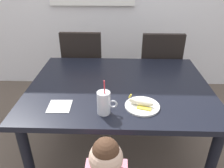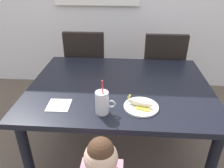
# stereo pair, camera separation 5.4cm
# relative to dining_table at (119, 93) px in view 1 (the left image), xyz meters

# --- Properties ---
(ground_plane) EXTENTS (24.00, 24.00, 0.00)m
(ground_plane) POSITION_rel_dining_table_xyz_m (0.00, 0.00, -0.64)
(ground_plane) COLOR brown
(dining_table) EXTENTS (1.41, 1.09, 0.72)m
(dining_table) POSITION_rel_dining_table_xyz_m (0.00, 0.00, 0.00)
(dining_table) COLOR black
(dining_table) RESTS_ON ground
(dining_chair_left) EXTENTS (0.44, 0.45, 0.96)m
(dining_chair_left) POSITION_rel_dining_table_xyz_m (-0.40, 0.75, -0.10)
(dining_chair_left) COLOR black
(dining_chair_left) RESTS_ON ground
(dining_chair_right) EXTENTS (0.44, 0.45, 0.96)m
(dining_chair_right) POSITION_rel_dining_table_xyz_m (0.44, 0.72, -0.10)
(dining_chair_right) COLOR black
(dining_chair_right) RESTS_ON ground
(milk_cup) EXTENTS (0.13, 0.08, 0.25)m
(milk_cup) POSITION_rel_dining_table_xyz_m (-0.10, -0.38, 0.15)
(milk_cup) COLOR silver
(milk_cup) RESTS_ON dining_table
(snack_plate) EXTENTS (0.23, 0.23, 0.01)m
(snack_plate) POSITION_rel_dining_table_xyz_m (0.15, -0.31, 0.09)
(snack_plate) COLOR white
(snack_plate) RESTS_ON dining_table
(peeled_banana) EXTENTS (0.18, 0.13, 0.07)m
(peeled_banana) POSITION_rel_dining_table_xyz_m (0.14, -0.31, 0.12)
(peeled_banana) COLOR #F4EAC6
(peeled_banana) RESTS_ON snack_plate
(paper_napkin) EXTENTS (0.15, 0.15, 0.00)m
(paper_napkin) POSITION_rel_dining_table_xyz_m (-0.40, -0.32, 0.09)
(paper_napkin) COLOR white
(paper_napkin) RESTS_ON dining_table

